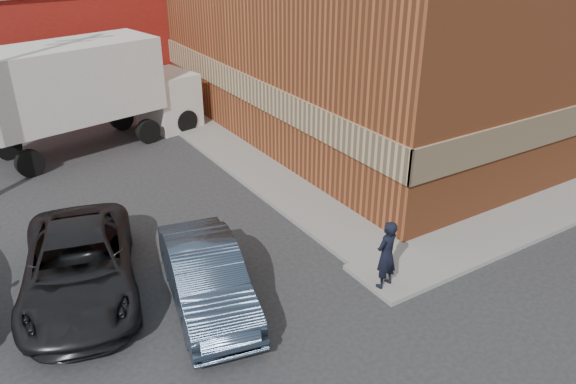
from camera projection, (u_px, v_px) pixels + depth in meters
ground at (358, 263)px, 14.25m from camera, size 90.00×90.00×0.00m
brick_building at (390, 4)px, 23.06m from camera, size 14.25×18.25×9.36m
sidewalk_south at (570, 203)px, 17.13m from camera, size 16.00×1.80×0.12m
sidewalk_west at (222, 146)px, 21.34m from camera, size 1.80×18.00×0.12m
man at (386, 254)px, 12.83m from camera, size 0.69×0.52×1.70m
sedan at (207, 278)px, 12.43m from camera, size 2.42×4.60×1.44m
suv_a at (79, 266)px, 12.80m from camera, size 3.71×5.77×1.48m
box_truck at (92, 87)px, 20.57m from camera, size 8.32×3.90×3.96m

